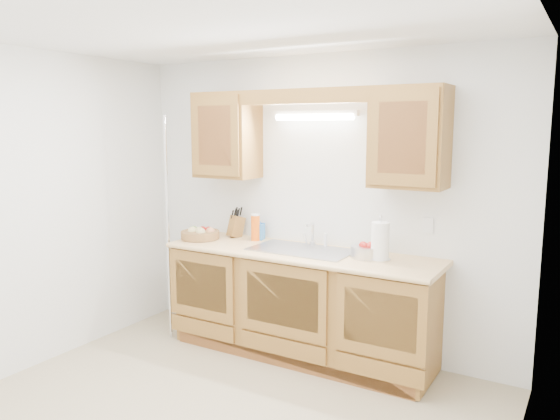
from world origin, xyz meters
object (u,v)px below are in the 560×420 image
Objects in this scene: fruit_basket at (200,234)px; paper_towel at (380,241)px; knife_block at (236,226)px; apple_bowl at (366,251)px.

fruit_basket is 1.26× the size of paper_towel.
knife_block is at bearing 173.32° from paper_towel.
paper_towel is at bearing 2.40° from fruit_basket.
fruit_basket is 1.41× the size of apple_bowl.
paper_towel reaches higher than knife_block.
apple_bowl is at bearing 3.28° from fruit_basket.
apple_bowl reaches higher than fruit_basket.
fruit_basket is at bearing -177.60° from paper_towel.
paper_towel is (1.67, 0.07, 0.10)m from fruit_basket.
knife_block is (0.23, 0.24, 0.05)m from fruit_basket.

